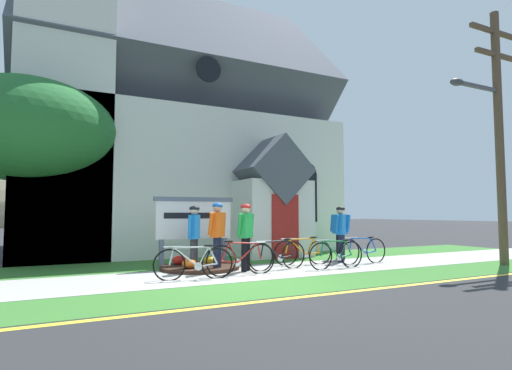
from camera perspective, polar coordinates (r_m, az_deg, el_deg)
The scene contains 23 objects.
ground at distance 12.44m, azimuth -9.23°, elevation -10.75°, with size 140.00×140.00×0.00m, color #2B2B2D.
sidewalk_slab at distance 10.60m, azimuth 0.39°, elevation -11.97°, with size 32.00×2.53×0.01m, color #A8A59E.
grass_verge at distance 8.79m, azimuth 6.95°, elevation -13.62°, with size 32.00×1.73×0.01m, color #38722D.
church_lawn at distance 12.90m, azimuth -4.90°, elevation -10.52°, with size 24.00×2.57×0.01m, color #38722D.
curb_paint_stripe at distance 7.98m, azimuth 11.15°, elevation -14.58°, with size 28.00×0.16×0.01m, color yellow.
church_building at distance 18.28m, azimuth -12.53°, elevation 7.13°, with size 12.28×10.99×14.30m.
church_sign at distance 11.52m, azimuth -8.64°, elevation -4.88°, with size 2.23×0.27×1.93m.
flower_bed at distance 11.10m, azimuth -8.00°, elevation -11.18°, with size 2.09×2.09×0.34m.
bicycle_black at distance 9.41m, azimuth -8.65°, elevation -10.70°, with size 1.76×0.38×0.80m.
bicycle_orange at distance 10.91m, azimuth 3.05°, elevation -9.72°, with size 1.77×0.14×0.83m.
bicycle_yellow at distance 12.56m, azimuth 14.70°, elevation -8.84°, with size 1.77×0.08×0.81m.
bicycle_white at distance 11.33m, azimuth 11.17°, elevation -9.47°, with size 1.75×0.08×0.80m.
bicycle_green at distance 12.00m, azimuth 6.59°, elevation -9.22°, with size 1.73×0.42×0.83m.
bicycle_blue at distance 9.99m, azimuth -2.10°, elevation -10.24°, with size 1.77×0.14×0.86m.
cyclist_in_white_jersey at distance 10.59m, azimuth -5.41°, elevation -6.32°, with size 0.58×0.53×1.76m.
cyclist_in_red_jersey at distance 12.74m, azimuth 11.74°, elevation -6.08°, with size 0.59×0.44×1.69m.
cyclist_in_green_jersey at distance 10.67m, azimuth -8.61°, elevation -6.59°, with size 0.46×0.54×1.68m.
cyclist_in_blue_jersey at distance 10.54m, azimuth -1.43°, elevation -6.48°, with size 0.58×0.50×1.73m.
cyclist_in_orange_jersey at distance 13.41m, azimuth 11.66°, elevation -6.00°, with size 0.42×0.69×1.68m.
utility_pole at distance 14.06m, azimuth 30.49°, elevation 7.62°, with size 3.12×0.28×7.51m.
roadside_conifer at distance 19.85m, azimuth 6.91°, elevation 4.16°, with size 3.29×3.29×6.30m.
yard_deciduous_tree at distance 14.18m, azimuth -29.30°, elevation 6.59°, with size 5.15×5.15×5.51m.
distant_hill at distance 67.01m, azimuth -31.82°, elevation -4.63°, with size 97.56×38.89×19.63m, color #847A5B.
Camera 1 is at (-3.77, -7.76, 1.48)m, focal length 28.69 mm.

